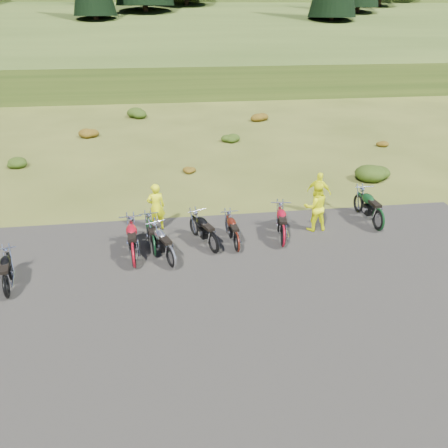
{
  "coord_description": "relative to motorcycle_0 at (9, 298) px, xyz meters",
  "views": [
    {
      "loc": [
        -1.41,
        -11.4,
        7.27
      ],
      "look_at": [
        0.33,
        1.32,
        0.95
      ],
      "focal_mm": 35.0,
      "sensor_mm": 36.0,
      "label": 1
    }
  ],
  "objects": [
    {
      "name": "hill_plateau",
      "position": [
        6.04,
        110.59,
        0.0
      ],
      "size": [
        300.0,
        90.0,
        9.17
      ],
      "primitive_type": "cube",
      "color": "#2D4115",
      "rests_on": "ground"
    },
    {
      "name": "motorcycle_3",
      "position": [
        4.58,
        0.96,
        0.0
      ],
      "size": [
        1.45,
        2.24,
        1.11
      ],
      "primitive_type": null,
      "rotation": [
        0.0,
        0.0,
        1.95
      ],
      "color": "#9C9CA0",
      "rests_on": "ground"
    },
    {
      "name": "hill_slope",
      "position": [
        6.04,
        50.59,
        0.0
      ],
      "size": [
        300.0,
        45.97,
        9.37
      ],
      "primitive_type": null,
      "rotation": [
        0.14,
        0.0,
        0.0
      ],
      "color": "#2D4115",
      "rests_on": "ground"
    },
    {
      "name": "motorcycle_6",
      "position": [
        8.37,
        1.82,
        0.0
      ],
      "size": [
        1.06,
        2.25,
        1.13
      ],
      "primitive_type": null,
      "rotation": [
        0.0,
        0.0,
        1.41
      ],
      "color": "maroon",
      "rests_on": "ground"
    },
    {
      "name": "person_right_b",
      "position": [
        10.48,
        4.44,
        0.8
      ],
      "size": [
        1.0,
        0.85,
        1.61
      ],
      "primitive_type": "imported",
      "rotation": [
        0.0,
        0.0,
        2.55
      ],
      "color": "#D7DF0B",
      "rests_on": "ground"
    },
    {
      "name": "person_middle",
      "position": [
        4.15,
        3.72,
        0.88
      ],
      "size": [
        0.71,
        0.54,
        1.76
      ],
      "primitive_type": "imported",
      "rotation": [
        0.0,
        0.0,
        3.35
      ],
      "color": "#D7DF0B",
      "rests_on": "ground"
    },
    {
      "name": "shrub_6",
      "position": [
        11.44,
        20.39,
        0.38
      ],
      "size": [
        1.3,
        1.3,
        0.77
      ],
      "primitive_type": "ellipsoid",
      "color": "#5F310B",
      "rests_on": "ground"
    },
    {
      "name": "motorcycle_2",
      "position": [
        4.05,
        1.78,
        0.0
      ],
      "size": [
        0.92,
        2.07,
        1.05
      ],
      "primitive_type": null,
      "rotation": [
        0.0,
        0.0,
        1.7
      ],
      "color": "black",
      "rests_on": "ground"
    },
    {
      "name": "motorcycle_4",
      "position": [
        6.77,
        1.68,
        0.0
      ],
      "size": [
        0.8,
        1.98,
        1.01
      ],
      "primitive_type": null,
      "rotation": [
        0.0,
        0.0,
        1.65
      ],
      "color": "#42130B",
      "rests_on": "ground"
    },
    {
      "name": "motorcycle_7",
      "position": [
        12.11,
        2.54,
        0.0
      ],
      "size": [
        0.89,
        2.38,
        1.23
      ],
      "primitive_type": null,
      "rotation": [
        0.0,
        0.0,
        1.62
      ],
      "color": "black",
      "rests_on": "ground"
    },
    {
      "name": "shrub_4",
      "position": [
        5.64,
        9.79,
        0.23
      ],
      "size": [
        0.77,
        0.77,
        0.45
      ],
      "primitive_type": "ellipsoid",
      "color": "#5F310B",
      "rests_on": "ground"
    },
    {
      "name": "gravel_pad",
      "position": [
        6.04,
        -1.41,
        0.0
      ],
      "size": [
        20.0,
        12.0,
        0.04
      ],
      "primitive_type": "cube",
      "color": "black",
      "rests_on": "ground"
    },
    {
      "name": "shrub_5",
      "position": [
        8.54,
        15.09,
        0.31
      ],
      "size": [
        1.03,
        1.03,
        0.61
      ],
      "primitive_type": "ellipsoid",
      "color": "#1D320C",
      "rests_on": "ground"
    },
    {
      "name": "motorcycle_0",
      "position": [
        0.0,
        0.0,
        0.0
      ],
      "size": [
        1.05,
        2.04,
        1.02
      ],
      "primitive_type": null,
      "rotation": [
        0.0,
        0.0,
        1.79
      ],
      "color": "black",
      "rests_on": "ground"
    },
    {
      "name": "motorcycle_5",
      "position": [
        5.99,
        1.7,
        0.0
      ],
      "size": [
        1.44,
        2.22,
        1.11
      ],
      "primitive_type": null,
      "rotation": [
        0.0,
        0.0,
        1.95
      ],
      "color": "black",
      "rests_on": "ground"
    },
    {
      "name": "shrub_2",
      "position": [
        -0.16,
        17.19,
        0.38
      ],
      "size": [
        1.3,
        1.3,
        0.77
      ],
      "primitive_type": "ellipsoid",
      "color": "#5F310B",
      "rests_on": "ground"
    },
    {
      "name": "person_right_a",
      "position": [
        9.81,
        2.9,
        0.9
      ],
      "size": [
        0.91,
        0.72,
        1.81
      ],
      "primitive_type": "imported",
      "rotation": [
        0.0,
        0.0,
        3.18
      ],
      "color": "#D7DF0B",
      "rests_on": "ground"
    },
    {
      "name": "motorcycle_1",
      "position": [
        3.43,
        1.16,
        0.0
      ],
      "size": [
        0.94,
        2.33,
        1.19
      ],
      "primitive_type": null,
      "rotation": [
        0.0,
        0.0,
        1.65
      ],
      "color": "maroon",
      "rests_on": "ground"
    },
    {
      "name": "shrub_8",
      "position": [
        17.24,
        12.99,
        0.23
      ],
      "size": [
        0.77,
        0.77,
        0.45
      ],
      "primitive_type": "ellipsoid",
      "color": "#5F310B",
      "rests_on": "ground"
    },
    {
      "name": "shrub_7",
      "position": [
        14.34,
        7.69,
        0.46
      ],
      "size": [
        1.56,
        1.56,
        0.92
      ],
      "primitive_type": "ellipsoid",
      "color": "#1D320C",
      "rests_on": "ground"
    },
    {
      "name": "shrub_3",
      "position": [
        2.74,
        22.49,
        0.46
      ],
      "size": [
        1.56,
        1.56,
        0.92
      ],
      "primitive_type": "ellipsoid",
      "color": "#1D320C",
      "rests_on": "ground"
    },
    {
      "name": "shrub_1",
      "position": [
        -3.06,
        11.89,
        0.31
      ],
      "size": [
        1.03,
        1.03,
        0.61
      ],
      "primitive_type": "ellipsoid",
      "color": "#1D320C",
      "rests_on": "ground"
    },
    {
      "name": "ground",
      "position": [
        6.04,
        0.59,
        0.0
      ],
      "size": [
        300.0,
        300.0,
        0.0
      ],
      "primitive_type": "plane",
      "color": "#3B4416",
      "rests_on": "ground"
    }
  ]
}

